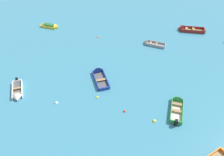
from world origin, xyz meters
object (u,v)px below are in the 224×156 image
Objects in this scene: rowboat_grey_far_left at (150,43)px; mooring_buoy_far_field at (98,37)px; mooring_buoy_between_boats_right at (97,97)px; rowboat_green_distant_center at (177,104)px; rowboat_yellow_foreground_center at (52,26)px; rowboat_maroon_near_left at (186,29)px; mooring_buoy_near_foreground at (124,111)px; rowboat_white_back_row_center at (17,94)px; rowboat_deep_blue_cluster_outer at (98,74)px; mooring_buoy_midfield at (154,121)px; mooring_buoy_central at (57,103)px.

rowboat_grey_far_left reaches higher than mooring_buoy_far_field.
rowboat_green_distant_center is at bearing 4.37° from mooring_buoy_between_boats_right.
rowboat_yellow_foreground_center is at bearing 170.43° from mooring_buoy_far_field.
rowboat_maroon_near_left is 14.45× the size of mooring_buoy_near_foreground.
rowboat_grey_far_left is 14.28m from mooring_buoy_near_foreground.
rowboat_white_back_row_center is 11.17× the size of mooring_buoy_near_foreground.
rowboat_deep_blue_cluster_outer is 9.66m from mooring_buoy_midfield.
rowboat_deep_blue_cluster_outer is 13.15× the size of mooring_buoy_between_boats_right.
rowboat_green_distant_center is 11.92× the size of mooring_buoy_far_field.
rowboat_yellow_foreground_center is at bearing 130.00° from mooring_buoy_between_boats_right.
rowboat_grey_far_left is 11.35× the size of mooring_buoy_near_foreground.
rowboat_yellow_foreground_center reaches higher than mooring_buoy_near_foreground.
rowboat_white_back_row_center is 8.99× the size of mooring_buoy_midfield.
rowboat_white_back_row_center is (-18.08, -2.35, -0.04)m from rowboat_green_distant_center.
mooring_buoy_far_field is (-3.48, 13.13, 0.00)m from mooring_buoy_between_boats_right.
mooring_buoy_between_boats_right is 4.60m from mooring_buoy_central.
mooring_buoy_midfield is at bearing -1.18° from rowboat_white_back_row_center.
mooring_buoy_near_foreground is at bearing -95.67° from rowboat_grey_far_left.
rowboat_maroon_near_left is (11.32, 14.55, 0.06)m from rowboat_deep_blue_cluster_outer.
mooring_buoy_midfield reaches higher than mooring_buoy_far_field.
mooring_buoy_central is at bearing -121.69° from rowboat_grey_far_left.
rowboat_green_distant_center is at bearing -18.40° from rowboat_deep_blue_cluster_outer.
rowboat_white_back_row_center is 20.15m from rowboat_grey_far_left.
rowboat_white_back_row_center reaches higher than mooring_buoy_central.
rowboat_white_back_row_center is at bearing -134.05° from rowboat_maroon_near_left.
rowboat_maroon_near_left reaches higher than mooring_buoy_central.
rowboat_grey_far_left reaches higher than mooring_buoy_near_foreground.
rowboat_deep_blue_cluster_outer reaches higher than rowboat_grey_far_left.
rowboat_deep_blue_cluster_outer is at bearing 103.10° from mooring_buoy_between_boats_right.
mooring_buoy_far_field is at bearing 69.10° from rowboat_white_back_row_center.
rowboat_yellow_foreground_center reaches higher than mooring_buoy_central.
mooring_buoy_far_field is 0.91× the size of mooring_buoy_midfield.
rowboat_grey_far_left is at bearing 96.99° from mooring_buoy_midfield.
rowboat_grey_far_left is at bearing -134.27° from rowboat_maroon_near_left.
mooring_buoy_central is 0.90× the size of mooring_buoy_midfield.
rowboat_green_distant_center is at bearing -45.01° from mooring_buoy_far_field.
rowboat_deep_blue_cluster_outer reaches higher than rowboat_yellow_foreground_center.
rowboat_yellow_foreground_center is 9.23× the size of mooring_buoy_central.
rowboat_deep_blue_cluster_outer is 0.94× the size of rowboat_maroon_near_left.
rowboat_white_back_row_center is at bearing -169.69° from mooring_buoy_between_boats_right.
mooring_buoy_far_field is 1.12× the size of mooring_buoy_near_foreground.
rowboat_maroon_near_left reaches higher than mooring_buoy_midfield.
mooring_buoy_far_field reaches higher than mooring_buoy_central.
rowboat_green_distant_center reaches higher than mooring_buoy_far_field.
rowboat_white_back_row_center is 0.98× the size of rowboat_grey_far_left.
mooring_buoy_central is (-14.61, -20.37, -0.24)m from rowboat_maroon_near_left.
rowboat_grey_far_left reaches higher than mooring_buoy_central.
rowboat_green_distant_center is 8.98m from mooring_buoy_between_boats_right.
mooring_buoy_midfield is (10.16, -15.11, 0.00)m from mooring_buoy_far_field.
rowboat_deep_blue_cluster_outer reaches higher than rowboat_white_back_row_center.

